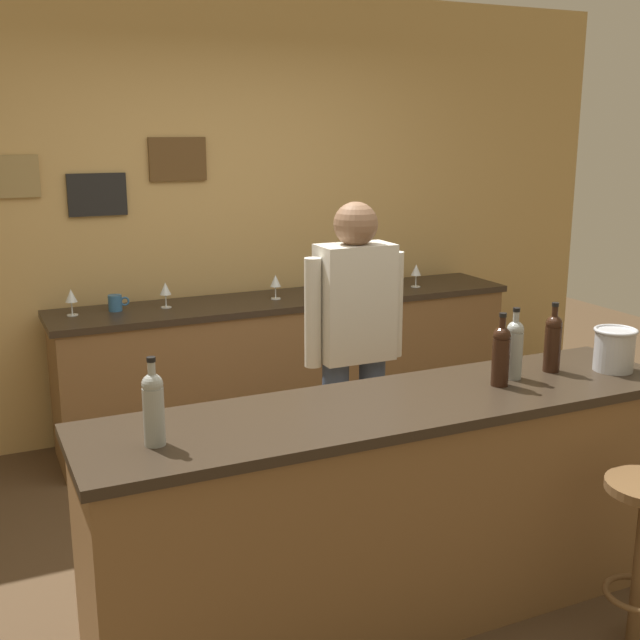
% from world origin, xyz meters
% --- Properties ---
extents(ground_plane, '(10.00, 10.00, 0.00)m').
position_xyz_m(ground_plane, '(0.00, 0.00, 0.00)').
color(ground_plane, '#4C3823').
extents(back_wall, '(6.00, 0.09, 2.80)m').
position_xyz_m(back_wall, '(-0.01, 2.03, 1.40)').
color(back_wall, tan).
rests_on(back_wall, ground_plane).
extents(bar_counter, '(2.48, 0.60, 0.92)m').
position_xyz_m(bar_counter, '(0.00, -0.40, 0.46)').
color(bar_counter, brown).
rests_on(bar_counter, ground_plane).
extents(side_counter, '(2.99, 0.56, 0.90)m').
position_xyz_m(side_counter, '(0.40, 1.65, 0.45)').
color(side_counter, brown).
rests_on(side_counter, ground_plane).
extents(bartender, '(0.52, 0.21, 1.62)m').
position_xyz_m(bartender, '(0.21, 0.37, 0.94)').
color(bartender, '#384766').
rests_on(bartender, ground_plane).
extents(wine_bottle_a, '(0.07, 0.07, 0.31)m').
position_xyz_m(wine_bottle_a, '(-0.96, -0.44, 1.06)').
color(wine_bottle_a, '#999E99').
rests_on(wine_bottle_a, bar_counter).
extents(wine_bottle_b, '(0.07, 0.07, 0.31)m').
position_xyz_m(wine_bottle_b, '(0.48, -0.41, 1.06)').
color(wine_bottle_b, black).
rests_on(wine_bottle_b, bar_counter).
extents(wine_bottle_c, '(0.07, 0.07, 0.31)m').
position_xyz_m(wine_bottle_c, '(0.59, -0.36, 1.06)').
color(wine_bottle_c, '#999E99').
rests_on(wine_bottle_c, bar_counter).
extents(wine_bottle_d, '(0.07, 0.07, 0.31)m').
position_xyz_m(wine_bottle_d, '(0.81, -0.34, 1.06)').
color(wine_bottle_d, black).
rests_on(wine_bottle_d, bar_counter).
extents(ice_bucket, '(0.19, 0.19, 0.19)m').
position_xyz_m(ice_bucket, '(1.06, -0.45, 1.02)').
color(ice_bucket, '#B7BABF').
rests_on(ice_bucket, bar_counter).
extents(wine_glass_a, '(0.07, 0.07, 0.16)m').
position_xyz_m(wine_glass_a, '(-0.93, 1.71, 1.01)').
color(wine_glass_a, silver).
rests_on(wine_glass_a, side_counter).
extents(wine_glass_b, '(0.07, 0.07, 0.16)m').
position_xyz_m(wine_glass_b, '(-0.39, 1.68, 1.01)').
color(wine_glass_b, silver).
rests_on(wine_glass_b, side_counter).
extents(wine_glass_c, '(0.07, 0.07, 0.16)m').
position_xyz_m(wine_glass_c, '(0.30, 1.64, 1.01)').
color(wine_glass_c, silver).
rests_on(wine_glass_c, side_counter).
extents(wine_glass_d, '(0.07, 0.07, 0.16)m').
position_xyz_m(wine_glass_d, '(1.31, 1.60, 1.01)').
color(wine_glass_d, silver).
rests_on(wine_glass_d, side_counter).
extents(coffee_mug, '(0.13, 0.08, 0.09)m').
position_xyz_m(coffee_mug, '(-0.68, 1.72, 0.95)').
color(coffee_mug, '#336699').
rests_on(coffee_mug, side_counter).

